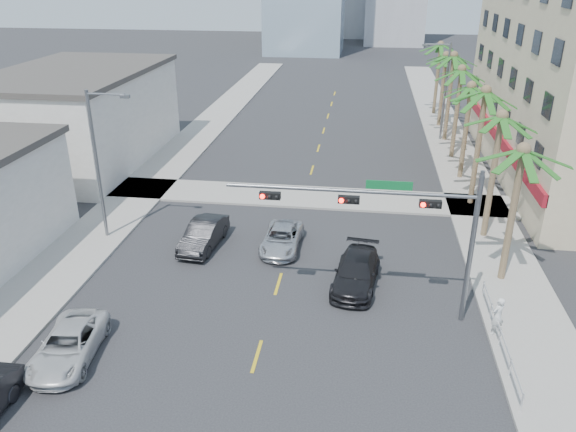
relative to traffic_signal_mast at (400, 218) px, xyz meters
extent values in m
plane|color=#262628|center=(-5.78, -7.95, -5.06)|extent=(260.00, 260.00, 0.00)
cube|color=gray|center=(6.22, 12.05, -4.99)|extent=(4.00, 120.00, 0.15)
cube|color=gray|center=(-17.78, 12.05, -4.99)|extent=(4.00, 120.00, 0.15)
cube|color=gray|center=(-5.78, 14.05, -4.99)|extent=(80.00, 4.00, 0.15)
cube|color=maroon|center=(8.62, 22.05, -2.06)|extent=(0.30, 28.00, 0.80)
cube|color=beige|center=(-25.28, 20.05, -1.46)|extent=(11.00, 18.00, 7.20)
cylinder|color=slate|center=(3.22, 0.05, -1.46)|extent=(0.24, 0.24, 7.20)
cylinder|color=slate|center=(-2.28, 0.05, 1.14)|extent=(11.00, 0.16, 0.16)
cube|color=#0C662D|center=(-0.58, 0.05, 1.49)|extent=(2.00, 0.05, 0.40)
cube|color=black|center=(1.22, -0.10, 0.79)|extent=(0.95, 0.28, 0.32)
sphere|color=#FF0C05|center=(0.90, -0.26, 0.79)|extent=(0.22, 0.22, 0.22)
cube|color=black|center=(-2.28, -0.10, 0.79)|extent=(0.95, 0.28, 0.32)
sphere|color=#FF0C05|center=(-2.60, -0.26, 0.79)|extent=(0.22, 0.22, 0.22)
cube|color=black|center=(-5.78, -0.10, 0.79)|extent=(0.95, 0.28, 0.32)
sphere|color=#FF0C05|center=(-6.10, -0.26, 0.79)|extent=(0.22, 0.22, 0.22)
cylinder|color=brown|center=(5.82, 4.05, -1.46)|extent=(0.36, 0.36, 7.20)
cylinder|color=brown|center=(5.82, 9.25, -1.28)|extent=(0.36, 0.36, 7.56)
cylinder|color=brown|center=(5.82, 14.45, -1.10)|extent=(0.36, 0.36, 7.92)
cylinder|color=brown|center=(5.82, 19.65, -1.46)|extent=(0.36, 0.36, 7.20)
cylinder|color=brown|center=(5.82, 24.85, -1.28)|extent=(0.36, 0.36, 7.56)
cylinder|color=brown|center=(5.82, 30.05, -1.10)|extent=(0.36, 0.36, 7.92)
cylinder|color=brown|center=(5.82, 35.25, -1.46)|extent=(0.36, 0.36, 7.20)
cylinder|color=brown|center=(5.82, 40.45, -1.28)|extent=(0.36, 0.36, 7.56)
cylinder|color=slate|center=(-16.98, 6.05, -0.56)|extent=(0.20, 0.20, 9.00)
cylinder|color=slate|center=(-15.88, 6.05, 3.74)|extent=(2.20, 0.12, 0.12)
cube|color=slate|center=(-14.78, 6.05, 3.64)|extent=(0.50, 0.25, 0.18)
cylinder|color=slate|center=(5.42, 30.05, -0.56)|extent=(0.20, 0.20, 9.00)
cylinder|color=slate|center=(4.32, 30.05, 3.74)|extent=(2.20, 0.12, 0.12)
cube|color=slate|center=(3.22, 30.05, 3.64)|extent=(0.50, 0.25, 0.18)
cylinder|color=silver|center=(4.52, -1.95, -4.51)|extent=(0.08, 8.00, 0.08)
cylinder|color=silver|center=(4.52, -1.95, -4.16)|extent=(0.08, 8.00, 0.08)
cylinder|color=silver|center=(4.52, -5.95, -4.56)|extent=(0.08, 0.08, 1.00)
cylinder|color=silver|center=(4.52, -3.95, -4.56)|extent=(0.08, 0.08, 1.00)
cylinder|color=silver|center=(4.52, -1.95, -4.56)|extent=(0.08, 0.08, 1.00)
cylinder|color=silver|center=(4.52, 0.05, -4.56)|extent=(0.08, 0.08, 1.00)
cylinder|color=silver|center=(4.52, 2.05, -4.56)|extent=(0.08, 0.08, 1.00)
imported|color=silver|center=(-13.58, -5.15, -4.39)|extent=(2.76, 5.08, 1.35)
imported|color=black|center=(-10.78, 5.70, -4.29)|extent=(2.08, 4.85, 1.55)
imported|color=silver|center=(-6.20, 6.06, -4.42)|extent=(2.20, 4.63, 1.28)
imported|color=black|center=(-1.78, 2.52, -4.31)|extent=(2.70, 5.40, 1.51)
imported|color=silver|center=(4.52, -1.08, -3.99)|extent=(0.80, 0.76, 1.84)
camera|label=1|loc=(-1.82, -22.95, 10.17)|focal=35.00mm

